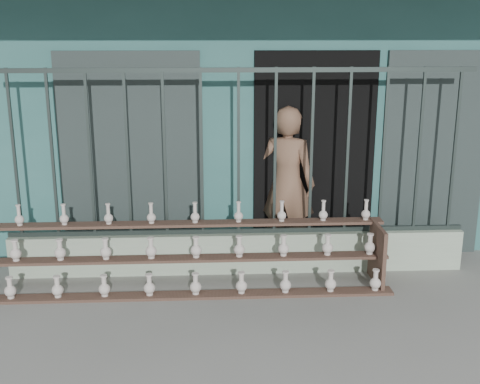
{
  "coord_description": "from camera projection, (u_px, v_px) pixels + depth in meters",
  "views": [
    {
      "loc": [
        -0.31,
        -4.98,
        2.63
      ],
      "look_at": [
        0.0,
        1.0,
        1.0
      ],
      "focal_mm": 45.0,
      "sensor_mm": 36.0,
      "label": 1
    }
  ],
  "objects": [
    {
      "name": "ground",
      "position": [
        246.0,
        326.0,
        5.5
      ],
      "size": [
        60.0,
        60.0,
        0.0
      ],
      "primitive_type": "plane",
      "color": "slate"
    },
    {
      "name": "workshop_building",
      "position": [
        229.0,
        97.0,
        9.15
      ],
      "size": [
        7.4,
        6.6,
        3.21
      ],
      "color": "#2F635F",
      "rests_on": "ground"
    },
    {
      "name": "parapet_wall",
      "position": [
        239.0,
        252.0,
        6.7
      ],
      "size": [
        5.0,
        0.2,
        0.45
      ],
      "primitive_type": "cube",
      "color": "#A1B59B",
      "rests_on": "ground"
    },
    {
      "name": "security_fence",
      "position": [
        239.0,
        153.0,
        6.4
      ],
      "size": [
        5.0,
        0.04,
        1.8
      ],
      "color": "#283330",
      "rests_on": "parapet_wall"
    },
    {
      "name": "shelf_rack",
      "position": [
        173.0,
        256.0,
        6.23
      ],
      "size": [
        4.5,
        0.68,
        0.85
      ],
      "color": "brown",
      "rests_on": "ground"
    },
    {
      "name": "elderly_woman",
      "position": [
        287.0,
        184.0,
        6.93
      ],
      "size": [
        0.78,
        0.66,
        1.8
      ],
      "primitive_type": "imported",
      "rotation": [
        0.0,
        0.0,
        2.72
      ],
      "color": "brown",
      "rests_on": "ground"
    }
  ]
}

